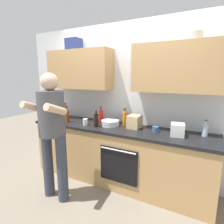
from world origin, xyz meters
TOP-DOWN VIEW (x-y plane):
  - ground_plane at (0.00, 0.00)m, footprint 12.00×12.00m
  - back_wall_unit at (-0.00, 0.27)m, footprint 4.00×0.38m
  - counter at (0.00, -0.00)m, footprint 2.84×0.67m
  - person_standing at (-0.56, -0.76)m, footprint 0.49×0.45m
  - bottle_juice at (0.05, 0.19)m, footprint 0.07×0.07m
  - bottle_hotsauce at (-0.36, 0.13)m, footprint 0.07×0.07m
  - bottle_soda at (-1.10, -0.04)m, footprint 0.07×0.07m
  - bottle_soy at (-0.29, -0.12)m, footprint 0.07×0.07m
  - bottle_syrup at (-1.08, 0.08)m, footprint 0.07×0.07m
  - bottle_water at (1.20, 0.15)m, footprint 0.07×0.07m
  - bottle_vinegar at (-0.87, -0.12)m, footprint 0.07×0.07m
  - bottle_wine at (-1.22, -0.02)m, footprint 0.05×0.05m
  - cup_tea at (0.59, 0.02)m, footprint 0.09×0.09m
  - cup_coffee at (-0.49, -0.14)m, footprint 0.08×0.08m
  - mixing_bowl at (-0.13, 0.02)m, footprint 0.28×0.28m
  - grocery_bag_produce at (0.88, -0.00)m, footprint 0.20×0.21m
  - grocery_bag_bread at (0.26, 0.08)m, footprint 0.19×0.21m

SIDE VIEW (x-z plane):
  - ground_plane at x=0.00m, z-range 0.00..0.00m
  - counter at x=0.00m, z-range 0.00..0.90m
  - cup_tea at x=0.59m, z-range 0.90..0.98m
  - mixing_bowl at x=-0.13m, z-range 0.90..0.99m
  - cup_coffee at x=-0.49m, z-range 0.90..1.00m
  - grocery_bag_produce at x=0.88m, z-range 0.90..1.06m
  - bottle_water at x=1.20m, z-range 0.87..1.09m
  - grocery_bag_bread at x=0.26m, z-range 0.90..1.09m
  - bottle_soy at x=-0.29m, z-range 0.88..1.13m
  - bottle_hotsauce at x=-0.36m, z-range 0.87..1.14m
  - bottle_vinegar at x=-0.87m, z-range 0.87..1.14m
  - bottle_juice at x=0.05m, z-range 0.88..1.14m
  - person_standing at x=-0.56m, z-range 0.16..1.87m
  - bottle_wine at x=-1.22m, z-range 0.88..1.15m
  - bottle_syrup at x=-1.08m, z-range 0.88..1.17m
  - bottle_soda at x=-1.10m, z-range 0.87..1.18m
  - back_wall_unit at x=0.00m, z-range 0.25..2.75m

